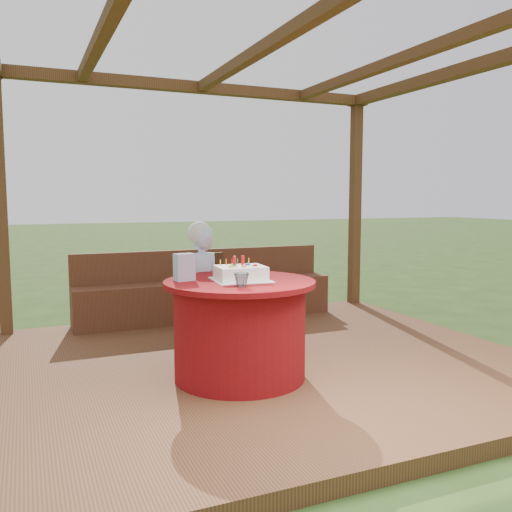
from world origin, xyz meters
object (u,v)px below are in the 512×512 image
(chair, at_px, (210,294))
(birthday_cake, at_px, (241,273))
(bench, at_px, (206,296))
(drinking_glass, at_px, (241,280))
(table, at_px, (240,329))
(gift_bag, at_px, (184,267))
(elderly_woman, at_px, (200,288))

(chair, bearing_deg, birthday_cake, -96.35)
(bench, bearing_deg, drinking_glass, -102.01)
(table, distance_m, chair, 1.15)
(birthday_cake, relative_size, gift_bag, 2.15)
(table, xyz_separation_m, elderly_woman, (-0.10, 0.71, 0.22))
(table, relative_size, drinking_glass, 10.80)
(gift_bag, bearing_deg, table, -29.63)
(birthday_cake, height_order, gift_bag, gift_bag)
(table, height_order, elderly_woman, elderly_woman)
(bench, height_order, chair, chair)
(chair, distance_m, gift_bag, 1.19)
(elderly_woman, height_order, drinking_glass, elderly_woman)
(table, relative_size, chair, 1.36)
(table, distance_m, elderly_woman, 0.75)
(bench, height_order, elderly_woman, elderly_woman)
(bench, bearing_deg, gift_bag, -112.42)
(chair, bearing_deg, table, -96.80)
(chair, height_order, birthday_cake, birthday_cake)
(table, xyz_separation_m, drinking_glass, (-0.10, -0.29, 0.43))
(birthday_cake, bearing_deg, gift_bag, 159.76)
(bench, distance_m, table, 2.14)
(chair, height_order, elderly_woman, elderly_woman)
(table, height_order, gift_bag, gift_bag)
(drinking_glass, bearing_deg, table, 70.93)
(chair, distance_m, drinking_glass, 1.49)
(bench, distance_m, gift_bag, 2.20)
(chair, relative_size, birthday_cake, 1.91)
(chair, xyz_separation_m, elderly_woman, (-0.23, -0.43, 0.14))
(gift_bag, bearing_deg, birthday_cake, -29.14)
(bench, relative_size, drinking_glass, 27.70)
(bench, xyz_separation_m, table, (-0.41, -2.10, 0.13))
(birthday_cake, xyz_separation_m, drinking_glass, (-0.11, -0.29, -0.01))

